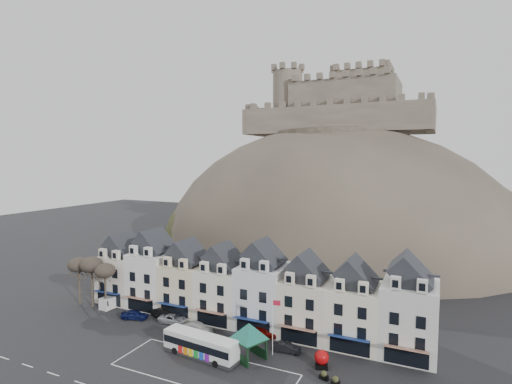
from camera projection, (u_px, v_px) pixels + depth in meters
ground at (184, 371)px, 47.24m from camera, size 300.00×300.00×0.00m
coach_bay_markings at (204, 370)px, 47.53m from camera, size 22.00×7.50×0.01m
townhouse_terrace at (245, 288)px, 61.17m from camera, size 54.40×9.35×11.80m
castle_hill at (335, 250)px, 109.03m from camera, size 100.00×76.00×68.00m
castle at (341, 105)px, 112.29m from camera, size 50.20×22.20×22.00m
tree_left_far at (79, 265)px, 68.31m from camera, size 3.61×3.61×8.24m
tree_left_mid at (91, 265)px, 67.03m from camera, size 3.78×3.78×8.64m
tree_left_near at (105, 271)px, 65.83m from camera, size 3.43×3.43×7.84m
bus at (201, 345)px, 50.44m from camera, size 10.60×3.45×2.94m
bus_shelter at (249, 331)px, 49.64m from camera, size 6.77×6.77×4.70m
red_buoy at (322, 359)px, 47.94m from camera, size 1.84×1.84×2.16m
flagpole at (273, 323)px, 50.78m from camera, size 1.07×0.21×7.44m
white_van at (112, 301)px, 67.68m from camera, size 2.12×4.29×1.90m
planter_west at (335, 381)px, 44.23m from camera, size 1.14×0.76×1.05m
planter_east at (324, 375)px, 45.42m from camera, size 1.08×0.70×1.01m
car_navy at (135, 315)px, 62.47m from camera, size 4.49×2.86×1.42m
car_black at (166, 313)px, 62.88m from camera, size 4.84×1.89×1.57m
car_silver at (173, 319)px, 60.95m from camera, size 4.64×2.43×1.27m
car_white at (198, 328)px, 57.54m from camera, size 5.28×2.78×1.46m
car_maroon at (262, 332)px, 56.00m from camera, size 4.94×3.49×1.56m
car_charcoal at (286, 347)px, 51.85m from camera, size 3.86×1.69×1.23m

